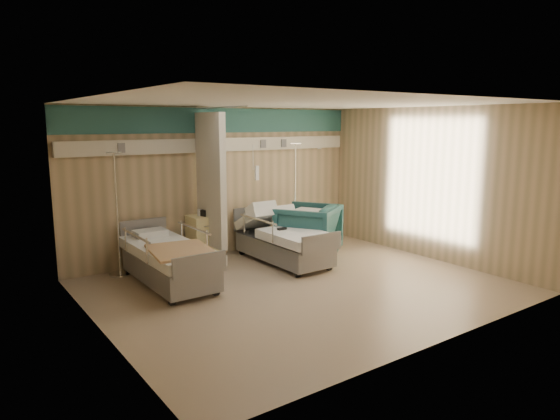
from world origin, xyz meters
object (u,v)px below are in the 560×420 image
object	(u,v)px
bed_left	(169,265)
iv_stand_left	(119,251)
iv_stand_right	(295,226)
bed_right	(283,245)
bedside_cabinet	(204,238)
visitor_armchair	(308,230)

from	to	relation	value
bed_left	iv_stand_left	world-z (taller)	iv_stand_left
iv_stand_right	iv_stand_left	world-z (taller)	iv_stand_right
bed_right	iv_stand_right	world-z (taller)	iv_stand_right
bedside_cabinet	visitor_armchair	bearing A→B (deg)	-24.01
bed_right	bed_left	size ratio (longest dim) A/B	1.00
iv_stand_left	bedside_cabinet	bearing A→B (deg)	-1.39
bed_left	bedside_cabinet	xyz separation A→B (m)	(1.05, 0.90, 0.11)
bed_left	bedside_cabinet	bearing A→B (deg)	40.60
visitor_armchair	bed_right	bearing A→B (deg)	-23.00
bed_left	bedside_cabinet	distance (m)	1.39
bed_right	iv_stand_left	size ratio (longest dim) A/B	1.05
bed_left	iv_stand_left	xyz separation A→B (m)	(-0.48, 0.94, 0.11)
bed_left	iv_stand_right	bearing A→B (deg)	14.03
bedside_cabinet	iv_stand_right	world-z (taller)	iv_stand_right
bed_right	bed_left	xyz separation A→B (m)	(-2.20, 0.00, 0.00)
bedside_cabinet	iv_stand_right	bearing A→B (deg)	-4.06
bed_right	iv_stand_left	bearing A→B (deg)	160.73
bed_left	iv_stand_right	distance (m)	3.13
bed_left	iv_stand_right	world-z (taller)	iv_stand_right
bedside_cabinet	iv_stand_right	size ratio (longest dim) A/B	0.40
iv_stand_left	iv_stand_right	bearing A→B (deg)	-2.90
bedside_cabinet	iv_stand_right	distance (m)	1.99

